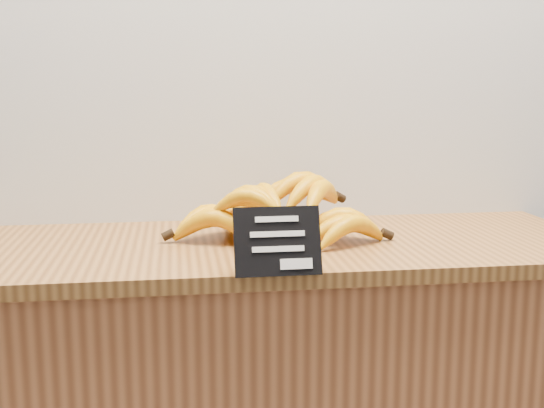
{
  "coord_description": "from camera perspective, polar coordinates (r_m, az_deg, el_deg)",
  "views": [
    {
      "loc": [
        -0.11,
        1.32,
        1.27
      ],
      "look_at": [
        0.09,
        2.7,
        1.02
      ],
      "focal_mm": 45.0,
      "sensor_mm": 36.0,
      "label": 1
    }
  ],
  "objects": [
    {
      "name": "counter_top",
      "position": [
        1.49,
        -0.27,
        -3.65
      ],
      "size": [
        1.45,
        0.54,
        0.03
      ],
      "primitive_type": "cube",
      "color": "#97622E",
      "rests_on": "counter"
    },
    {
      "name": "chalkboard_sign",
      "position": [
        1.22,
        0.47,
        -3.14
      ],
      "size": [
        0.16,
        0.05,
        0.12
      ],
      "primitive_type": "cube",
      "rotation": [
        -0.34,
        0.0,
        0.0
      ],
      "color": "black",
      "rests_on": "counter_top"
    },
    {
      "name": "banana_pile",
      "position": [
        1.5,
        0.54,
        -0.78
      ],
      "size": [
        0.49,
        0.35,
        0.13
      ],
      "color": "#EAA709",
      "rests_on": "counter_top"
    }
  ]
}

